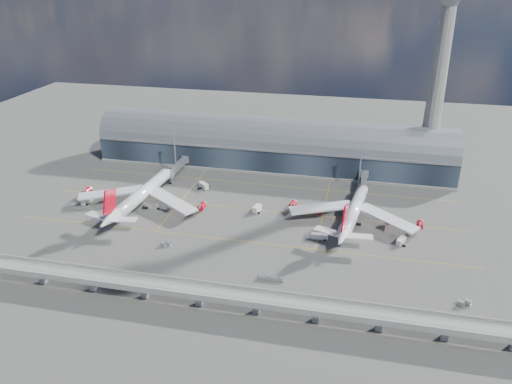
% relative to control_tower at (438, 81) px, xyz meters
% --- Properties ---
extents(ground, '(500.00, 500.00, 0.00)m').
position_rel_control_tower_xyz_m(ground, '(-85.00, -83.00, -51.64)').
color(ground, '#474744').
rests_on(ground, ground).
extents(taxi_lines, '(200.00, 80.12, 0.01)m').
position_rel_control_tower_xyz_m(taxi_lines, '(-85.00, -60.89, -51.63)').
color(taxi_lines, gold).
rests_on(taxi_lines, ground).
extents(terminal, '(200.00, 30.00, 28.00)m').
position_rel_control_tower_xyz_m(terminal, '(-85.00, -5.01, -40.30)').
color(terminal, '#1E2732').
rests_on(terminal, ground).
extents(control_tower, '(19.00, 19.00, 103.00)m').
position_rel_control_tower_xyz_m(control_tower, '(0.00, 0.00, 0.00)').
color(control_tower, gray).
rests_on(control_tower, ground).
extents(guideway, '(220.00, 8.50, 7.20)m').
position_rel_control_tower_xyz_m(guideway, '(-85.00, -138.00, -46.34)').
color(guideway, gray).
rests_on(guideway, ground).
extents(floodlight_mast_left, '(3.00, 0.70, 25.70)m').
position_rel_control_tower_xyz_m(floodlight_mast_left, '(-135.00, -28.00, -38.00)').
color(floodlight_mast_left, gray).
rests_on(floodlight_mast_left, ground).
extents(floodlight_mast_right, '(3.00, 0.70, 25.70)m').
position_rel_control_tower_xyz_m(floodlight_mast_right, '(-35.00, -28.00, -38.00)').
color(floodlight_mast_right, gray).
rests_on(floodlight_mast_right, ground).
extents(airliner_left, '(64.78, 68.07, 20.73)m').
position_rel_control_tower_xyz_m(airliner_left, '(-136.49, -71.68, -45.71)').
color(airliner_left, white).
rests_on(airliner_left, ground).
extents(airliner_right, '(60.76, 63.55, 20.17)m').
position_rel_control_tower_xyz_m(airliner_right, '(-36.19, -65.68, -46.41)').
color(airliner_right, white).
rests_on(airliner_right, ground).
extents(jet_bridge_left, '(4.40, 28.00, 7.25)m').
position_rel_control_tower_xyz_m(jet_bridge_left, '(-132.84, -29.88, -46.46)').
color(jet_bridge_left, gray).
rests_on(jet_bridge_left, ground).
extents(jet_bridge_right, '(4.40, 32.00, 7.25)m').
position_rel_control_tower_xyz_m(jet_bridge_right, '(-32.47, -31.82, -46.46)').
color(jet_bridge_right, gray).
rests_on(jet_bridge_right, ground).
extents(service_truck_0, '(3.30, 7.54, 3.02)m').
position_rel_control_tower_xyz_m(service_truck_0, '(-163.87, -73.84, -50.07)').
color(service_truck_0, silver).
rests_on(service_truck_0, ground).
extents(service_truck_1, '(5.89, 3.46, 3.23)m').
position_rel_control_tower_xyz_m(service_truck_1, '(-125.28, -71.57, -50.01)').
color(service_truck_1, silver).
rests_on(service_truck_1, ground).
extents(service_truck_2, '(7.31, 2.71, 2.59)m').
position_rel_control_tower_xyz_m(service_truck_2, '(-49.34, -84.35, -50.29)').
color(service_truck_2, silver).
rests_on(service_truck_2, ground).
extents(service_truck_3, '(4.38, 6.05, 2.74)m').
position_rel_control_tower_xyz_m(service_truck_3, '(-15.71, -81.09, -50.24)').
color(service_truck_3, silver).
rests_on(service_truck_3, ground).
extents(service_truck_4, '(3.70, 5.87, 3.15)m').
position_rel_control_tower_xyz_m(service_truck_4, '(-80.79, -64.99, -50.05)').
color(service_truck_4, silver).
rests_on(service_truck_4, ground).
extents(service_truck_5, '(6.43, 5.98, 3.08)m').
position_rel_control_tower_xyz_m(service_truck_5, '(-113.58, -44.82, -50.06)').
color(service_truck_5, silver).
rests_on(service_truck_5, ground).
extents(cargo_train_0, '(4.79, 2.90, 1.55)m').
position_rel_control_tower_xyz_m(cargo_train_0, '(-110.75, -103.86, -50.83)').
color(cargo_train_0, gray).
rests_on(cargo_train_0, ground).
extents(cargo_train_1, '(9.54, 1.53, 1.59)m').
position_rel_control_tower_xyz_m(cargo_train_1, '(-63.50, -118.33, -50.81)').
color(cargo_train_1, gray).
rests_on(cargo_train_1, ground).
extents(cargo_train_2, '(5.39, 3.75, 1.76)m').
position_rel_control_tower_xyz_m(cargo_train_2, '(3.83, -118.70, -50.72)').
color(cargo_train_2, gray).
rests_on(cargo_train_2, ground).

